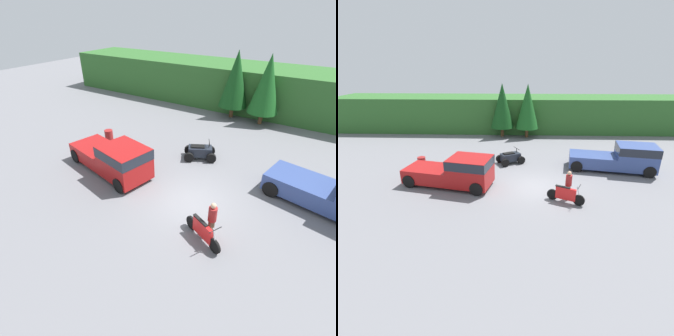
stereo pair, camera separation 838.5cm
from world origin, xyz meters
The scene contains 9 objects.
ground_plane centered at (0.00, 0.00, 0.00)m, with size 80.00×80.00×0.00m, color slate.
hillside_backdrop centered at (0.00, 16.00, 1.90)m, with size 44.00×6.00×3.80m.
tree_left centered at (-2.69, 12.48, 3.25)m, with size 2.44×2.44×5.54m.
tree_mid_left centered at (-0.08, 12.25, 3.23)m, with size 2.42×2.42×5.49m.
pickup_truck_red centered at (-4.94, 0.04, 1.04)m, with size 5.92×3.26×1.99m.
dirt_bike centered at (1.59, -1.91, 0.48)m, with size 1.99×1.10×1.17m.
quad_atv centered at (-1.65, 4.28, 0.46)m, with size 2.34×2.02×1.17m.
rider_person centered at (1.78, -1.50, 0.95)m, with size 0.40×0.40×1.74m.
steel_barrel centered at (-8.26, 2.96, 0.44)m, with size 0.58×0.58×0.88m.
Camera 1 is at (4.59, -9.24, 8.34)m, focal length 28.00 mm.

